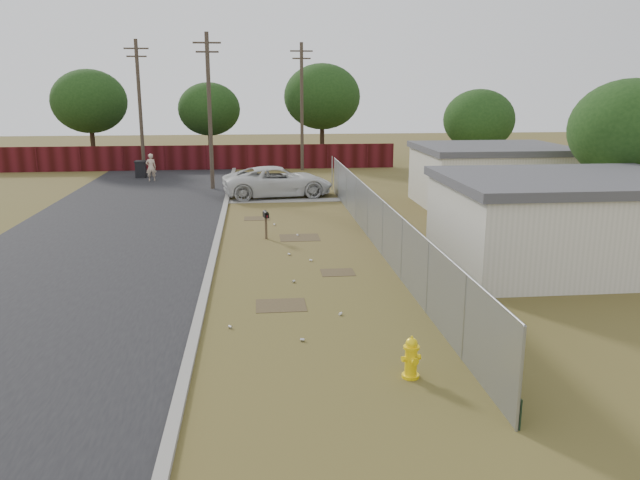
{
  "coord_description": "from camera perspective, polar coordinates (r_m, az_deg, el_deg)",
  "views": [
    {
      "loc": [
        -1.42,
        -21.56,
        5.97
      ],
      "look_at": [
        0.62,
        -1.9,
        1.1
      ],
      "focal_mm": 35.0,
      "sensor_mm": 36.0,
      "label": 1
    }
  ],
  "objects": [
    {
      "name": "pickup_truck",
      "position": [
        34.89,
        -3.88,
        5.36
      ],
      "size": [
        6.39,
        3.63,
        1.68
      ],
      "primitive_type": "imported",
      "rotation": [
        0.0,
        0.0,
        1.71
      ],
      "color": "silver",
      "rests_on": "ground"
    },
    {
      "name": "mailbox",
      "position": [
        25.04,
        -4.97,
        2.12
      ],
      "size": [
        0.25,
        0.5,
        1.14
      ],
      "color": "brown",
      "rests_on": "ground"
    },
    {
      "name": "scattered_litter",
      "position": [
        20.66,
        -2.56,
        -2.85
      ],
      "size": [
        3.03,
        13.12,
        0.07
      ],
      "color": "silver",
      "rests_on": "ground"
    },
    {
      "name": "chainlink_fence",
      "position": [
        23.61,
        5.3,
        1.13
      ],
      "size": [
        0.1,
        27.06,
        2.02
      ],
      "color": "gray",
      "rests_on": "ground"
    },
    {
      "name": "ground",
      "position": [
        22.41,
        -2.09,
        -1.61
      ],
      "size": [
        120.0,
        120.0,
        0.0
      ],
      "primitive_type": "plane",
      "color": "brown",
      "rests_on": "ground"
    },
    {
      "name": "houses",
      "position": [
        27.43,
        18.11,
        3.91
      ],
      "size": [
        9.3,
        17.24,
        3.1
      ],
      "color": "beige",
      "rests_on": "ground"
    },
    {
      "name": "pedestrian",
      "position": [
        41.97,
        -15.19,
        6.42
      ],
      "size": [
        0.75,
        0.59,
        1.79
      ],
      "primitive_type": "imported",
      "rotation": [
        0.0,
        0.0,
        3.43
      ],
      "color": "beige",
      "rests_on": "ground"
    },
    {
      "name": "fire_hydrant",
      "position": [
        13.43,
        8.34,
        -10.64
      ],
      "size": [
        0.44,
        0.45,
        0.93
      ],
      "color": "yellow",
      "rests_on": "ground"
    },
    {
      "name": "street",
      "position": [
        30.67,
        -15.85,
        2.12
      ],
      "size": [
        15.1,
        60.0,
        0.12
      ],
      "color": "black",
      "rests_on": "ground"
    },
    {
      "name": "horizon_trees",
      "position": [
        45.19,
        -3.13,
        12.13
      ],
      "size": [
        33.32,
        31.94,
        7.78
      ],
      "color": "#362518",
      "rests_on": "ground"
    },
    {
      "name": "privacy_fence",
      "position": [
        47.06,
        -11.58,
        7.38
      ],
      "size": [
        30.0,
        0.12,
        1.8
      ],
      "primitive_type": "cube",
      "color": "#4C1015",
      "rests_on": "ground"
    },
    {
      "name": "trash_bin",
      "position": [
        43.85,
        -16.06,
        6.25
      ],
      "size": [
        0.76,
        0.81,
        1.14
      ],
      "color": "black",
      "rests_on": "ground"
    },
    {
      "name": "utility_poles",
      "position": [
        42.3,
        -9.17,
        11.95
      ],
      "size": [
        12.6,
        8.24,
        9.0
      ],
      "color": "#493D30",
      "rests_on": "ground"
    }
  ]
}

